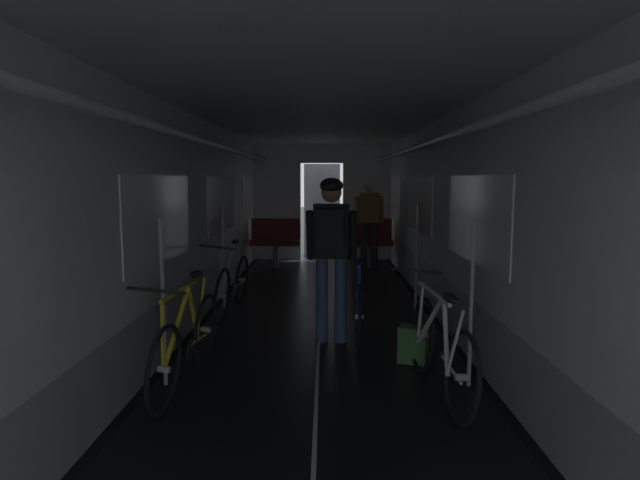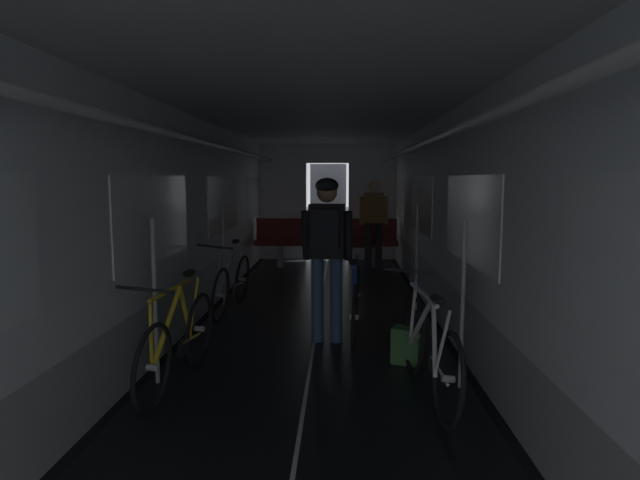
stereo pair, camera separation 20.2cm
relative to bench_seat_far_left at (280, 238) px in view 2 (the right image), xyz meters
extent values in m
cube|color=black|center=(-0.51, -4.82, -0.56)|extent=(0.08, 11.50, 0.01)
cube|color=black|center=(2.31, -4.82, -0.56)|extent=(0.08, 11.50, 0.01)
cube|color=beige|center=(0.90, -4.82, -0.56)|extent=(0.03, 11.27, 0.00)
cube|color=#9EA0A5|center=(-0.61, -4.82, -0.27)|extent=(0.12, 11.50, 0.60)
cube|color=silver|center=(-0.61, -4.82, 0.96)|extent=(0.12, 11.50, 1.85)
cube|color=white|center=(-0.54, -5.40, 0.78)|extent=(0.02, 1.90, 0.80)
cube|color=white|center=(-0.54, -2.52, 0.78)|extent=(0.02, 1.90, 0.80)
cube|color=white|center=(-0.54, 0.35, 0.78)|extent=(0.02, 1.90, 0.80)
cube|color=yellow|center=(-0.54, -4.66, 0.78)|extent=(0.01, 0.20, 0.28)
cylinder|color=white|center=(-0.27, -4.82, 1.53)|extent=(0.07, 11.04, 0.07)
cylinder|color=#B7BABF|center=(-0.37, -5.97, 0.13)|extent=(0.04, 0.04, 1.40)
cylinder|color=#B7BABF|center=(-0.37, -3.37, 0.13)|extent=(0.04, 0.04, 1.40)
cube|color=#9EA0A5|center=(2.41, -4.82, -0.27)|extent=(0.12, 11.50, 0.60)
cube|color=silver|center=(2.41, -4.82, 0.96)|extent=(0.12, 11.50, 1.85)
cube|color=white|center=(2.35, -5.40, 0.78)|extent=(0.02, 1.90, 0.80)
cube|color=white|center=(2.35, -2.52, 0.78)|extent=(0.02, 1.90, 0.80)
cube|color=white|center=(2.35, 0.35, 0.78)|extent=(0.02, 1.90, 0.80)
cube|color=yellow|center=(2.35, -4.54, 0.78)|extent=(0.01, 0.20, 0.28)
cylinder|color=white|center=(2.07, -4.82, 1.53)|extent=(0.07, 11.04, 0.07)
cylinder|color=#B7BABF|center=(2.17, -5.97, 0.13)|extent=(0.04, 0.04, 1.40)
cylinder|color=#B7BABF|center=(2.17, -3.37, 0.13)|extent=(0.04, 0.04, 1.40)
cube|color=silver|center=(-0.05, 0.99, 0.66)|extent=(1.00, 0.12, 2.45)
cube|color=silver|center=(1.85, 0.99, 0.66)|extent=(1.00, 0.12, 2.45)
cube|color=silver|center=(0.90, 0.99, 1.68)|extent=(0.90, 0.12, 0.40)
cube|color=#4C4F54|center=(0.90, 1.69, 0.46)|extent=(0.81, 0.04, 2.05)
cube|color=silver|center=(0.90, -4.82, 1.94)|extent=(3.14, 11.62, 0.12)
cylinder|color=gray|center=(0.00, -0.07, -0.35)|extent=(0.12, 0.12, 0.44)
cube|color=maroon|center=(0.00, -0.07, -0.08)|extent=(0.96, 0.44, 0.10)
cube|color=maroon|center=(0.00, 0.12, 0.17)|extent=(0.96, 0.08, 0.40)
torus|color=gray|center=(-0.43, 0.15, 0.37)|extent=(0.14, 0.14, 0.02)
cylinder|color=gray|center=(1.80, -0.07, -0.35)|extent=(0.12, 0.12, 0.44)
cube|color=maroon|center=(1.80, -0.07, -0.08)|extent=(0.96, 0.44, 0.10)
cube|color=maroon|center=(1.80, 0.12, 0.17)|extent=(0.96, 0.08, 0.40)
torus|color=gray|center=(1.37, 0.15, 0.37)|extent=(0.14, 0.14, 0.02)
torus|color=black|center=(1.93, -6.65, -0.23)|extent=(0.16, 0.68, 0.67)
cylinder|color=#B2B2B7|center=(1.93, -6.65, -0.23)|extent=(0.10, 0.06, 0.06)
torus|color=black|center=(1.84, -5.63, -0.23)|extent=(0.16, 0.68, 0.67)
cylinder|color=#B2B2B7|center=(1.84, -5.63, -0.23)|extent=(0.10, 0.06, 0.06)
cylinder|color=silver|center=(1.84, -5.95, -0.02)|extent=(0.14, 0.54, 0.56)
cylinder|color=silver|center=(1.88, -6.36, -0.02)|extent=(0.07, 0.35, 0.55)
cylinder|color=silver|center=(1.83, -6.11, 0.25)|extent=(0.11, 0.82, 0.04)
cylinder|color=silver|center=(1.90, -6.58, 0.01)|extent=(0.09, 0.16, 0.49)
cylinder|color=silver|center=(1.91, -6.43, -0.26)|extent=(0.06, 0.45, 0.07)
cylinder|color=silver|center=(1.82, -5.67, 0.01)|extent=(0.08, 0.09, 0.49)
cylinder|color=black|center=(1.89, -6.20, -0.28)|extent=(0.04, 0.17, 0.17)
ellipsoid|color=black|center=(1.86, -6.54, 0.31)|extent=(0.12, 0.25, 0.07)
cylinder|color=black|center=(1.78, -5.65, 0.35)|extent=(0.44, 0.06, 0.07)
torus|color=black|center=(-0.13, -5.50, -0.23)|extent=(0.13, 0.67, 0.67)
cylinder|color=#B2B2B7|center=(-0.13, -5.50, -0.23)|extent=(0.10, 0.06, 0.06)
torus|color=black|center=(-0.21, -6.52, -0.23)|extent=(0.13, 0.67, 0.67)
cylinder|color=#B2B2B7|center=(-0.21, -6.52, -0.23)|extent=(0.10, 0.06, 0.06)
cylinder|color=yellow|center=(-0.20, -6.20, -0.01)|extent=(0.11, 0.54, 0.56)
cylinder|color=yellow|center=(-0.17, -5.79, -0.01)|extent=(0.05, 0.35, 0.55)
cylinder|color=yellow|center=(-0.21, -6.04, 0.25)|extent=(0.10, 0.82, 0.04)
cylinder|color=yellow|center=(-0.15, -5.57, 0.01)|extent=(0.07, 0.16, 0.49)
cylinder|color=yellow|center=(-0.15, -5.72, -0.26)|extent=(0.06, 0.45, 0.07)
cylinder|color=yellow|center=(-0.22, -6.48, 0.01)|extent=(0.06, 0.09, 0.49)
cylinder|color=black|center=(-0.16, -5.95, -0.28)|extent=(0.04, 0.17, 0.17)
ellipsoid|color=black|center=(-0.18, -5.61, 0.31)|extent=(0.11, 0.25, 0.07)
cylinder|color=black|center=(-0.25, -6.50, 0.35)|extent=(0.44, 0.06, 0.05)
torus|color=black|center=(-0.18, -3.08, -0.23)|extent=(0.15, 0.68, 0.67)
cylinder|color=#B2B2B7|center=(-0.18, -3.08, -0.23)|extent=(0.10, 0.06, 0.06)
torus|color=black|center=(-0.25, -4.09, -0.23)|extent=(0.15, 0.68, 0.67)
cylinder|color=#B2B2B7|center=(-0.25, -4.09, -0.23)|extent=(0.10, 0.06, 0.06)
cylinder|color=#ADAFB5|center=(-0.25, -3.78, -0.02)|extent=(0.13, 0.54, 0.56)
cylinder|color=#ADAFB5|center=(-0.22, -3.37, -0.02)|extent=(0.07, 0.35, 0.55)
cylinder|color=#ADAFB5|center=(-0.27, -3.62, 0.25)|extent=(0.10, 0.82, 0.04)
cylinder|color=#ADAFB5|center=(-0.21, -3.14, 0.01)|extent=(0.08, 0.16, 0.49)
cylinder|color=#ADAFB5|center=(-0.19, -3.30, -0.26)|extent=(0.05, 0.45, 0.07)
cylinder|color=#ADAFB5|center=(-0.27, -4.06, 0.01)|extent=(0.07, 0.09, 0.49)
cylinder|color=black|center=(-0.21, -3.53, -0.28)|extent=(0.04, 0.17, 0.17)
ellipsoid|color=black|center=(-0.24, -3.19, 0.31)|extent=(0.11, 0.25, 0.07)
cylinder|color=black|center=(-0.31, -4.08, 0.35)|extent=(0.44, 0.06, 0.06)
cylinder|color=#384C75|center=(0.94, -4.78, -0.12)|extent=(0.13, 0.13, 0.90)
cylinder|color=#384C75|center=(1.14, -4.79, -0.12)|extent=(0.13, 0.13, 0.90)
cube|color=black|center=(1.04, -4.78, 0.61)|extent=(0.38, 0.25, 0.56)
cylinder|color=black|center=(0.82, -4.75, 0.56)|extent=(0.10, 0.20, 0.53)
cylinder|color=black|center=(1.26, -4.78, 0.56)|extent=(0.10, 0.20, 0.53)
sphere|color=#9E7051|center=(1.04, -4.78, 1.01)|extent=(0.21, 0.21, 0.21)
ellipsoid|color=black|center=(1.04, -4.78, 1.08)|extent=(0.26, 0.30, 0.16)
cube|color=black|center=(1.02, -4.95, 0.65)|extent=(0.29, 0.18, 0.40)
torus|color=black|center=(1.32, -5.04, -0.23)|extent=(0.09, 0.67, 0.67)
cylinder|color=#B2B2B7|center=(1.32, -5.04, -0.23)|extent=(0.09, 0.06, 0.05)
torus|color=black|center=(1.38, -4.02, -0.23)|extent=(0.09, 0.67, 0.67)
cylinder|color=#B2B2B7|center=(1.38, -4.02, -0.23)|extent=(0.09, 0.06, 0.05)
cylinder|color=#2342B7|center=(1.35, -4.34, -0.01)|extent=(0.06, 0.54, 0.56)
cylinder|color=#2342B7|center=(1.33, -4.75, -0.01)|extent=(0.07, 0.34, 0.55)
cylinder|color=#2342B7|center=(1.33, -4.49, 0.25)|extent=(0.08, 0.82, 0.03)
cylinder|color=#2342B7|center=(1.31, -4.97, 0.01)|extent=(0.03, 0.16, 0.49)
cylinder|color=#2342B7|center=(1.33, -4.82, -0.26)|extent=(0.05, 0.45, 0.07)
cylinder|color=#2342B7|center=(1.37, -4.05, 0.01)|extent=(0.05, 0.09, 0.49)
cylinder|color=black|center=(1.34, -4.59, -0.28)|extent=(0.03, 0.17, 0.17)
ellipsoid|color=black|center=(1.31, -4.92, 0.31)|extent=(0.11, 0.24, 0.06)
cylinder|color=black|center=(1.36, -4.03, 0.35)|extent=(0.44, 0.05, 0.04)
cylinder|color=#2D2D33|center=(1.90, -0.37, -0.12)|extent=(0.13, 0.13, 0.90)
cylinder|color=#2D2D33|center=(1.70, -0.37, -0.12)|extent=(0.13, 0.13, 0.90)
cube|color=olive|center=(1.80, -0.37, 0.61)|extent=(0.36, 0.22, 0.56)
cylinder|color=olive|center=(2.02, -0.39, 0.56)|extent=(0.09, 0.20, 0.53)
cylinder|color=olive|center=(1.58, -0.39, 0.56)|extent=(0.09, 0.20, 0.53)
sphere|color=beige|center=(1.80, -0.37, 1.01)|extent=(0.21, 0.21, 0.21)
cube|color=#3D703D|center=(1.80, -5.40, -0.40)|extent=(0.31, 0.28, 0.34)
camera|label=1|loc=(0.97, -10.20, 1.15)|focal=29.47mm
camera|label=2|loc=(1.17, -10.20, 1.15)|focal=29.47mm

